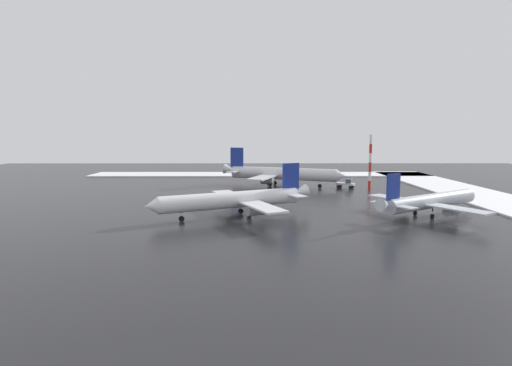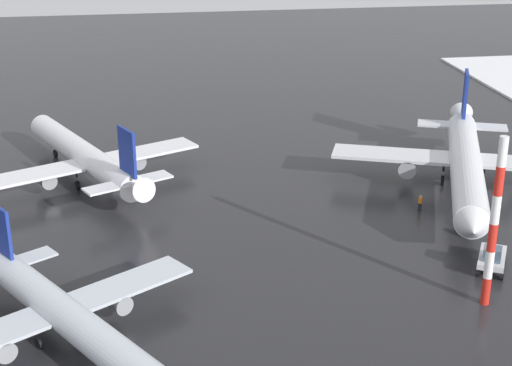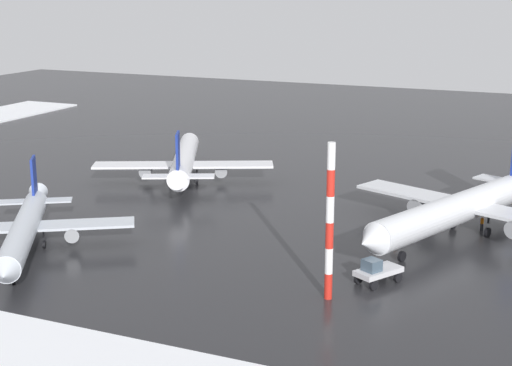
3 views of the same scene
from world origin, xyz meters
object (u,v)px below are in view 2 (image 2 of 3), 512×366
object	(u,v)px
ground_crew_mid_apron	(420,202)
ground_crew_near_tug	(467,173)
antenna_mast	(494,223)
airplane_distant_tail	(466,164)
pushback_tug	(492,257)
airplane_parked_portside	(85,156)
airplane_far_rear	(68,317)

from	to	relation	value
ground_crew_mid_apron	ground_crew_near_tug	size ratio (longest dim) A/B	1.00
ground_crew_mid_apron	antenna_mast	bearing A→B (deg)	14.36
antenna_mast	airplane_distant_tail	bearing A→B (deg)	71.05
airplane_distant_tail	pushback_tug	distance (m)	18.02
airplane_parked_portside	antenna_mast	distance (m)	46.39
airplane_far_rear	airplane_parked_portside	world-z (taller)	airplane_parked_portside
pushback_tug	ground_crew_near_tug	xyz separation A→B (m)	(6.61, 20.54, -0.31)
ground_crew_near_tug	antenna_mast	size ratio (longest dim) A/B	0.12
airplane_far_rear	pushback_tug	distance (m)	36.00
ground_crew_mid_apron	ground_crew_near_tug	world-z (taller)	same
pushback_tug	airplane_distant_tail	bearing A→B (deg)	-166.45
airplane_parked_portside	antenna_mast	size ratio (longest dim) A/B	2.01
airplane_distant_tail	ground_crew_near_tug	size ratio (longest dim) A/B	19.63
airplane_far_rear	antenna_mast	distance (m)	32.75
airplane_parked_portside	ground_crew_near_tug	distance (m)	42.73
airplane_far_rear	ground_crew_near_tug	world-z (taller)	airplane_far_rear
pushback_tug	antenna_mast	size ratio (longest dim) A/B	0.36
pushback_tug	antenna_mast	world-z (taller)	antenna_mast
airplane_far_rear	antenna_mast	xyz separation A→B (m)	(32.43, 1.29, 4.39)
airplane_distant_tail	antenna_mast	xyz separation A→B (m)	(-7.72, -22.48, 3.63)
airplane_distant_tail	ground_crew_mid_apron	size ratio (longest dim) A/B	19.63
pushback_tug	ground_crew_mid_apron	size ratio (longest dim) A/B	2.98
antenna_mast	pushback_tug	bearing A→B (deg)	60.62
airplane_distant_tail	airplane_parked_portside	world-z (taller)	airplane_distant_tail
airplane_distant_tail	airplane_far_rear	xyz separation A→B (m)	(-40.14, -23.76, -0.77)
pushback_tug	ground_crew_mid_apron	xyz separation A→B (m)	(-1.51, 13.48, -0.31)
airplane_parked_portside	ground_crew_near_tug	bearing A→B (deg)	-124.68
ground_crew_mid_apron	antenna_mast	size ratio (longest dim) A/B	0.12
pushback_tug	ground_crew_mid_apron	world-z (taller)	pushback_tug
ground_crew_mid_apron	pushback_tug	bearing A→B (deg)	25.14
ground_crew_near_tug	antenna_mast	xyz separation A→B (m)	(-9.56, -25.78, 6.09)
airplane_far_rear	ground_crew_mid_apron	xyz separation A→B (m)	(33.87, 20.00, -1.69)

